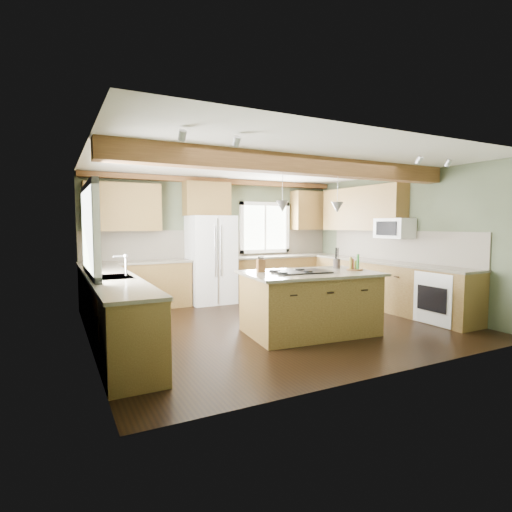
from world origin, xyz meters
TOP-DOWN VIEW (x-y plane):
  - floor at (0.00, 0.00)m, footprint 5.60×5.60m
  - ceiling at (0.00, 0.00)m, footprint 5.60×5.60m
  - wall_back at (0.00, 2.50)m, footprint 5.60×0.00m
  - wall_left at (-2.80, 0.00)m, footprint 0.00×5.00m
  - wall_right at (2.80, 0.00)m, footprint 0.00×5.00m
  - ceiling_beam at (0.00, -0.73)m, footprint 5.55×0.26m
  - soffit_trim at (0.00, 2.40)m, footprint 5.55×0.20m
  - backsplash_back at (0.00, 2.48)m, footprint 5.58×0.03m
  - backsplash_right at (2.78, 0.05)m, footprint 0.03×3.70m
  - base_cab_back_left at (-1.79, 2.20)m, footprint 2.02×0.60m
  - counter_back_left at (-1.79, 2.20)m, footprint 2.06×0.64m
  - base_cab_back_right at (1.49, 2.20)m, footprint 2.62×0.60m
  - counter_back_right at (1.49, 2.20)m, footprint 2.66×0.64m
  - base_cab_left at (-2.50, 0.05)m, footprint 0.60×3.70m
  - counter_left at (-2.50, 0.05)m, footprint 0.64×3.74m
  - base_cab_right at (2.50, 0.05)m, footprint 0.60×3.70m
  - counter_right at (2.50, 0.05)m, footprint 0.64×3.74m
  - upper_cab_back_left at (-1.99, 2.33)m, footprint 1.40×0.35m
  - upper_cab_over_fridge at (-0.30, 2.33)m, footprint 0.96×0.35m
  - upper_cab_right at (2.62, 0.90)m, footprint 0.35×2.20m
  - upper_cab_back_corner at (2.30, 2.33)m, footprint 0.90×0.35m
  - window_left at (-2.78, 0.05)m, footprint 0.04×1.60m
  - window_back at (1.15, 2.48)m, footprint 1.10×0.04m
  - sink at (-2.50, 0.05)m, footprint 0.50×0.65m
  - faucet at (-2.32, 0.05)m, footprint 0.02×0.02m
  - dishwasher at (-2.49, -1.25)m, footprint 0.60×0.60m
  - oven at (2.49, -1.25)m, footprint 0.60×0.72m
  - microwave at (2.58, -0.05)m, footprint 0.40×0.70m
  - pendant_left at (-0.27, -0.68)m, footprint 0.18×0.18m
  - pendant_right at (0.64, -0.77)m, footprint 0.18×0.18m
  - refrigerator at (-0.30, 2.12)m, footprint 0.90×0.74m
  - island at (0.18, -0.73)m, footprint 1.93×1.29m
  - island_top at (0.18, -0.73)m, footprint 2.06×1.42m
  - cooktop at (0.03, -0.71)m, footprint 0.84×0.60m
  - knife_block at (-0.47, -0.40)m, footprint 0.12×0.10m
  - utensil_crock at (0.85, -0.51)m, footprint 0.14×0.14m
  - bottle_tray at (0.93, -0.85)m, footprint 0.30×0.30m

SIDE VIEW (x-z plane):
  - floor at x=0.00m, z-range 0.00..0.00m
  - dishwasher at x=-2.49m, z-range 0.01..0.85m
  - oven at x=2.49m, z-range 0.01..0.85m
  - base_cab_back_left at x=-1.79m, z-range 0.00..0.88m
  - base_cab_back_right at x=1.49m, z-range 0.00..0.88m
  - base_cab_left at x=-2.50m, z-range 0.00..0.88m
  - base_cab_right at x=2.50m, z-range 0.00..0.88m
  - island at x=0.18m, z-range 0.00..0.88m
  - counter_back_left at x=-1.79m, z-range 0.88..0.92m
  - counter_back_right at x=1.49m, z-range 0.88..0.92m
  - counter_left at x=-2.50m, z-range 0.88..0.92m
  - counter_right at x=2.50m, z-range 0.88..0.92m
  - refrigerator at x=-0.30m, z-range 0.00..1.80m
  - island_top at x=0.18m, z-range 0.88..0.92m
  - sink at x=-2.50m, z-range 0.89..0.92m
  - cooktop at x=0.03m, z-range 0.92..0.94m
  - utensil_crock at x=0.85m, z-range 0.92..1.07m
  - knife_block at x=-0.47m, z-range 0.92..1.11m
  - bottle_tray at x=0.93m, z-range 0.92..1.15m
  - faucet at x=-2.32m, z-range 0.91..1.19m
  - backsplash_back at x=0.00m, z-range 0.92..1.50m
  - backsplash_right at x=2.78m, z-range 0.92..1.50m
  - wall_back at x=0.00m, z-range -1.50..4.10m
  - wall_left at x=-2.80m, z-range -1.20..3.80m
  - wall_right at x=2.80m, z-range -1.20..3.80m
  - window_back at x=1.15m, z-range 1.05..2.05m
  - window_left at x=-2.78m, z-range 1.02..2.08m
  - microwave at x=2.58m, z-range 1.36..1.74m
  - pendant_left at x=-0.27m, z-range 1.80..1.96m
  - pendant_right at x=0.64m, z-range 1.80..1.96m
  - upper_cab_back_left at x=-1.99m, z-range 1.50..2.40m
  - upper_cab_right at x=2.62m, z-range 1.50..2.40m
  - upper_cab_back_corner at x=2.30m, z-range 1.50..2.40m
  - upper_cab_over_fridge at x=-0.30m, z-range 1.80..2.50m
  - ceiling_beam at x=0.00m, z-range 2.34..2.60m
  - soffit_trim at x=0.00m, z-range 2.49..2.59m
  - ceiling at x=0.00m, z-range 2.60..2.60m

